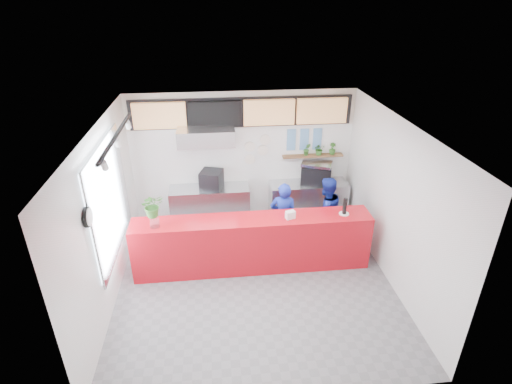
% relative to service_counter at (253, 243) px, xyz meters
% --- Properties ---
extents(floor, '(5.00, 5.00, 0.00)m').
position_rel_service_counter_xyz_m(floor, '(0.00, -0.40, -0.55)').
color(floor, slate).
rests_on(floor, ground).
extents(ceiling, '(5.00, 5.00, 0.00)m').
position_rel_service_counter_xyz_m(ceiling, '(0.00, -0.40, 2.45)').
color(ceiling, silver).
extents(wall_back, '(5.00, 0.00, 5.00)m').
position_rel_service_counter_xyz_m(wall_back, '(0.00, 2.10, 0.95)').
color(wall_back, white).
rests_on(wall_back, ground).
extents(wall_left, '(0.00, 5.00, 5.00)m').
position_rel_service_counter_xyz_m(wall_left, '(-2.50, -0.40, 0.95)').
color(wall_left, white).
rests_on(wall_left, ground).
extents(wall_right, '(0.00, 5.00, 5.00)m').
position_rel_service_counter_xyz_m(wall_right, '(2.50, -0.40, 0.95)').
color(wall_right, white).
rests_on(wall_right, ground).
extents(service_counter, '(4.50, 0.60, 1.10)m').
position_rel_service_counter_xyz_m(service_counter, '(0.00, 0.00, 0.00)').
color(service_counter, '#B60D18').
rests_on(service_counter, ground).
extents(cream_band, '(5.00, 0.02, 0.80)m').
position_rel_service_counter_xyz_m(cream_band, '(0.00, 2.09, 2.05)').
color(cream_band, beige).
rests_on(cream_band, wall_back).
extents(prep_bench, '(1.80, 0.60, 0.90)m').
position_rel_service_counter_xyz_m(prep_bench, '(-0.80, 1.80, -0.10)').
color(prep_bench, '#B2B5BA').
rests_on(prep_bench, ground).
extents(panini_oven, '(0.57, 0.57, 0.41)m').
position_rel_service_counter_xyz_m(panini_oven, '(-0.74, 1.80, 0.56)').
color(panini_oven, black).
rests_on(panini_oven, prep_bench).
extents(extraction_hood, '(1.20, 0.70, 0.35)m').
position_rel_service_counter_xyz_m(extraction_hood, '(-0.80, 1.75, 1.60)').
color(extraction_hood, '#B2B5BA').
rests_on(extraction_hood, ceiling).
extents(hood_lip, '(1.20, 0.69, 0.31)m').
position_rel_service_counter_xyz_m(hood_lip, '(-0.80, 1.75, 1.40)').
color(hood_lip, '#B2B5BA').
rests_on(hood_lip, ceiling).
extents(right_bench, '(1.80, 0.60, 0.90)m').
position_rel_service_counter_xyz_m(right_bench, '(1.50, 1.80, -0.10)').
color(right_bench, '#B2B5BA').
rests_on(right_bench, ground).
extents(espresso_machine, '(0.77, 0.65, 0.43)m').
position_rel_service_counter_xyz_m(espresso_machine, '(1.66, 1.80, 0.56)').
color(espresso_machine, black).
rests_on(espresso_machine, right_bench).
extents(espresso_tray, '(0.79, 0.68, 0.06)m').
position_rel_service_counter_xyz_m(espresso_tray, '(1.66, 1.80, 0.83)').
color(espresso_tray, '#B7BABF').
rests_on(espresso_tray, espresso_machine).
extents(herb_shelf, '(1.40, 0.18, 0.04)m').
position_rel_service_counter_xyz_m(herb_shelf, '(1.60, 2.00, 0.95)').
color(herb_shelf, brown).
rests_on(herb_shelf, wall_back).
extents(menu_board_far_left, '(1.10, 0.10, 0.55)m').
position_rel_service_counter_xyz_m(menu_board_far_left, '(-1.75, 1.98, 2.00)').
color(menu_board_far_left, tan).
rests_on(menu_board_far_left, wall_back).
extents(menu_board_mid_left, '(1.10, 0.10, 0.55)m').
position_rel_service_counter_xyz_m(menu_board_mid_left, '(-0.59, 1.98, 2.00)').
color(menu_board_mid_left, black).
rests_on(menu_board_mid_left, wall_back).
extents(menu_board_mid_right, '(1.10, 0.10, 0.55)m').
position_rel_service_counter_xyz_m(menu_board_mid_right, '(0.57, 1.98, 2.00)').
color(menu_board_mid_right, tan).
rests_on(menu_board_mid_right, wall_back).
extents(menu_board_far_right, '(1.10, 0.10, 0.55)m').
position_rel_service_counter_xyz_m(menu_board_far_right, '(1.73, 1.98, 2.00)').
color(menu_board_far_right, tan).
rests_on(menu_board_far_right, wall_back).
extents(soffit, '(4.80, 0.04, 0.65)m').
position_rel_service_counter_xyz_m(soffit, '(0.00, 2.06, 2.00)').
color(soffit, black).
rests_on(soffit, wall_back).
extents(window_pane, '(0.04, 2.20, 1.90)m').
position_rel_service_counter_xyz_m(window_pane, '(-2.47, -0.10, 1.15)').
color(window_pane, silver).
rests_on(window_pane, wall_left).
extents(window_frame, '(0.03, 2.30, 2.00)m').
position_rel_service_counter_xyz_m(window_frame, '(-2.45, -0.10, 1.15)').
color(window_frame, '#B2B5BA').
rests_on(window_frame, wall_left).
extents(wall_clock_rim, '(0.05, 0.30, 0.30)m').
position_rel_service_counter_xyz_m(wall_clock_rim, '(-2.46, -1.30, 1.50)').
color(wall_clock_rim, black).
rests_on(wall_clock_rim, wall_left).
extents(wall_clock_face, '(0.02, 0.26, 0.26)m').
position_rel_service_counter_xyz_m(wall_clock_face, '(-2.43, -1.30, 1.50)').
color(wall_clock_face, white).
rests_on(wall_clock_face, wall_left).
extents(track_rail, '(0.05, 2.40, 0.04)m').
position_rel_service_counter_xyz_m(track_rail, '(-2.10, -0.40, 2.39)').
color(track_rail, black).
rests_on(track_rail, ceiling).
extents(dec_plate_a, '(0.24, 0.03, 0.24)m').
position_rel_service_counter_xyz_m(dec_plate_a, '(0.15, 2.07, 1.20)').
color(dec_plate_a, silver).
rests_on(dec_plate_a, wall_back).
extents(dec_plate_b, '(0.24, 0.03, 0.24)m').
position_rel_service_counter_xyz_m(dec_plate_b, '(0.45, 2.07, 1.10)').
color(dec_plate_b, silver).
rests_on(dec_plate_b, wall_back).
extents(dec_plate_c, '(0.24, 0.03, 0.24)m').
position_rel_service_counter_xyz_m(dec_plate_c, '(0.15, 2.07, 0.90)').
color(dec_plate_c, silver).
rests_on(dec_plate_c, wall_back).
extents(dec_plate_d, '(0.24, 0.03, 0.24)m').
position_rel_service_counter_xyz_m(dec_plate_d, '(0.50, 2.07, 1.35)').
color(dec_plate_d, silver).
rests_on(dec_plate_d, wall_back).
extents(photo_frame_a, '(0.20, 0.02, 0.25)m').
position_rel_service_counter_xyz_m(photo_frame_a, '(1.10, 2.08, 1.45)').
color(photo_frame_a, '#598CBF').
rests_on(photo_frame_a, wall_back).
extents(photo_frame_b, '(0.20, 0.02, 0.25)m').
position_rel_service_counter_xyz_m(photo_frame_b, '(1.40, 2.08, 1.45)').
color(photo_frame_b, '#598CBF').
rests_on(photo_frame_b, wall_back).
extents(photo_frame_c, '(0.20, 0.02, 0.25)m').
position_rel_service_counter_xyz_m(photo_frame_c, '(1.70, 2.08, 1.45)').
color(photo_frame_c, '#598CBF').
rests_on(photo_frame_c, wall_back).
extents(photo_frame_d, '(0.20, 0.02, 0.25)m').
position_rel_service_counter_xyz_m(photo_frame_d, '(1.10, 2.08, 1.20)').
color(photo_frame_d, '#598CBF').
rests_on(photo_frame_d, wall_back).
extents(photo_frame_e, '(0.20, 0.02, 0.25)m').
position_rel_service_counter_xyz_m(photo_frame_e, '(1.40, 2.08, 1.20)').
color(photo_frame_e, '#598CBF').
rests_on(photo_frame_e, wall_back).
extents(photo_frame_f, '(0.20, 0.02, 0.25)m').
position_rel_service_counter_xyz_m(photo_frame_f, '(1.70, 2.08, 1.20)').
color(photo_frame_f, '#598CBF').
rests_on(photo_frame_f, wall_back).
extents(staff_center, '(0.63, 0.50, 1.52)m').
position_rel_service_counter_xyz_m(staff_center, '(0.69, 0.57, 0.21)').
color(staff_center, navy).
rests_on(staff_center, ground).
extents(staff_right, '(0.91, 0.81, 1.55)m').
position_rel_service_counter_xyz_m(staff_right, '(1.58, 0.64, 0.22)').
color(staff_right, navy).
rests_on(staff_right, ground).
extents(herb_b, '(0.18, 0.16, 0.29)m').
position_rel_service_counter_xyz_m(herb_b, '(1.46, 2.00, 1.12)').
color(herb_b, '#326824').
rests_on(herb_b, herb_shelf).
extents(herb_c, '(0.26, 0.23, 0.27)m').
position_rel_service_counter_xyz_m(herb_c, '(1.75, 2.00, 1.11)').
color(herb_c, '#326824').
rests_on(herb_c, herb_shelf).
extents(herb_d, '(0.16, 0.15, 0.27)m').
position_rel_service_counter_xyz_m(herb_d, '(2.05, 2.00, 1.10)').
color(herb_d, '#326824').
rests_on(herb_d, herb_shelf).
extents(glass_vase, '(0.18, 0.18, 0.22)m').
position_rel_service_counter_xyz_m(glass_vase, '(-1.77, -0.09, 0.66)').
color(glass_vase, white).
rests_on(glass_vase, service_counter).
extents(basil_vase, '(0.47, 0.44, 0.43)m').
position_rel_service_counter_xyz_m(basil_vase, '(-1.77, -0.09, 0.98)').
color(basil_vase, '#326824').
rests_on(basil_vase, glass_vase).
extents(napkin_holder, '(0.20, 0.16, 0.15)m').
position_rel_service_counter_xyz_m(napkin_holder, '(0.70, -0.06, 0.63)').
color(napkin_holder, white).
rests_on(napkin_holder, service_counter).
extents(white_plate, '(0.19, 0.19, 0.01)m').
position_rel_service_counter_xyz_m(white_plate, '(1.75, -0.02, 0.56)').
color(white_plate, white).
rests_on(white_plate, service_counter).
extents(pepper_mill, '(0.09, 0.09, 0.32)m').
position_rel_service_counter_xyz_m(pepper_mill, '(1.75, -0.02, 0.72)').
color(pepper_mill, black).
rests_on(pepper_mill, white_plate).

